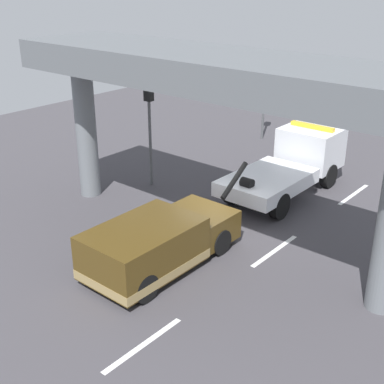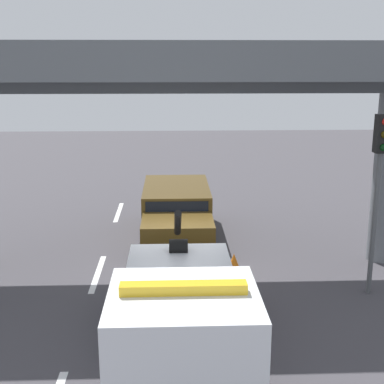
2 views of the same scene
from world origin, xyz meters
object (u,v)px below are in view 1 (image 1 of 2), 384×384
(traffic_light_near, at_px, (149,109))
(traffic_light_far, at_px, (265,76))
(tow_truck_white, at_px, (293,162))
(towed_van_green, at_px, (157,244))
(traffic_cone_orange, at_px, (192,209))

(traffic_light_near, height_order, traffic_light_far, traffic_light_far)
(tow_truck_white, bearing_deg, traffic_light_far, 42.81)
(towed_van_green, distance_m, traffic_cone_orange, 3.76)
(towed_van_green, bearing_deg, traffic_light_far, 19.99)
(traffic_light_far, relative_size, traffic_cone_orange, 7.42)
(tow_truck_white, height_order, towed_van_green, tow_truck_white)
(traffic_light_near, bearing_deg, traffic_cone_orange, -111.12)
(tow_truck_white, xyz_separation_m, traffic_cone_orange, (-4.60, 1.51, -0.91))
(tow_truck_white, distance_m, towed_van_green, 8.01)
(towed_van_green, relative_size, traffic_light_far, 1.12)
(towed_van_green, height_order, traffic_cone_orange, towed_van_green)
(traffic_light_near, bearing_deg, towed_van_green, -134.25)
(towed_van_green, distance_m, traffic_light_far, 14.24)
(traffic_light_near, distance_m, traffic_light_far, 8.50)
(towed_van_green, xyz_separation_m, traffic_light_near, (4.66, 4.79, 2.48))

